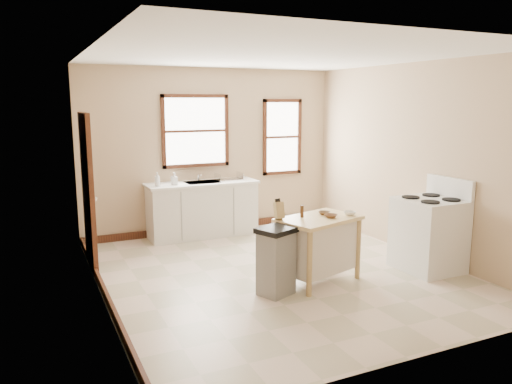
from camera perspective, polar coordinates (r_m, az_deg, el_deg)
floor at (r=6.71m, az=2.62°, el=-9.21°), size 5.00×5.00×0.00m
ceiling at (r=6.35m, az=2.83°, el=15.36°), size 5.00×5.00×0.00m
wall_back at (r=8.65m, az=-5.02°, el=4.70°), size 4.50×0.04×2.80m
wall_left at (r=5.70m, az=-17.74°, el=1.35°), size 0.04×5.00×2.80m
wall_right at (r=7.68m, az=17.78°, el=3.54°), size 0.04×5.00×2.80m
window_main at (r=8.51m, az=-6.92°, el=6.93°), size 1.17×0.06×1.22m
window_side at (r=9.17m, az=3.00°, el=6.29°), size 0.77×0.06×1.37m
door_left at (r=7.04m, az=-18.65°, el=0.03°), size 0.06×0.90×2.10m
baseboard_back at (r=8.86m, az=-4.82°, el=-3.98°), size 4.50×0.04×0.12m
baseboard_left at (r=6.05m, az=-16.75°, el=-11.27°), size 0.04×5.00×0.12m
sink_counter at (r=8.42m, az=-6.14°, el=-1.95°), size 1.86×0.62×0.92m
faucet at (r=8.49m, az=-6.61°, el=2.04°), size 0.03×0.03×0.22m
soap_bottle_a at (r=8.02m, az=-11.22°, el=1.44°), size 0.11×0.11×0.22m
soap_bottle_b at (r=8.11m, az=-9.34°, el=1.51°), size 0.10×0.10×0.20m
dish_rack at (r=8.51m, az=-3.12°, el=1.74°), size 0.44×0.34×0.11m
kitchen_island at (r=6.33m, az=7.12°, el=-6.53°), size 1.15×0.90×0.83m
knife_block at (r=6.06m, az=2.65°, el=-2.21°), size 0.11×0.11×0.20m
pepper_grinder at (r=6.19m, az=5.28°, el=-2.22°), size 0.06×0.06×0.15m
bowl_a at (r=6.23m, az=8.56°, el=-2.72°), size 0.23×0.23×0.04m
bowl_b at (r=6.39m, az=7.80°, el=-2.39°), size 0.21×0.21×0.04m
bowl_c at (r=6.40m, az=10.68°, el=-2.41°), size 0.19×0.19×0.05m
trash_bin at (r=5.87m, az=2.31°, el=-7.91°), size 0.52×0.48×0.81m
gas_stove at (r=7.05m, az=19.16°, el=-3.56°), size 0.78×0.79×1.24m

